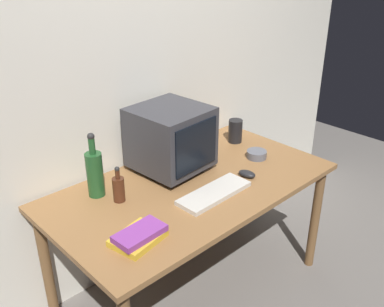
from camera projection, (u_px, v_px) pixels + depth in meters
name	position (u px, v px, depth m)	size (l,w,h in m)	color
ground_plane	(192.00, 288.00, 2.67)	(6.00, 6.00, 0.00)	slate
back_wall	(133.00, 74.00, 2.44)	(4.00, 0.08, 2.50)	silver
desk	(192.00, 197.00, 2.38)	(1.56, 0.85, 0.74)	olive
crt_monitor	(171.00, 138.00, 2.41)	(0.41, 0.41, 0.37)	#333338
keyboard	(214.00, 193.00, 2.23)	(0.42, 0.15, 0.02)	beige
computer_mouse	(247.00, 174.00, 2.40)	(0.06, 0.10, 0.04)	black
bottle_tall	(95.00, 172.00, 2.18)	(0.09, 0.09, 0.35)	#1E4C23
bottle_short	(119.00, 188.00, 2.15)	(0.06, 0.06, 0.19)	#472314
book_stack	(139.00, 236.00, 1.87)	(0.25, 0.21, 0.06)	gold
cd_spindle	(257.00, 154.00, 2.61)	(0.12, 0.12, 0.04)	#595B66
metal_canister	(235.00, 131.00, 2.80)	(0.09, 0.09, 0.15)	black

